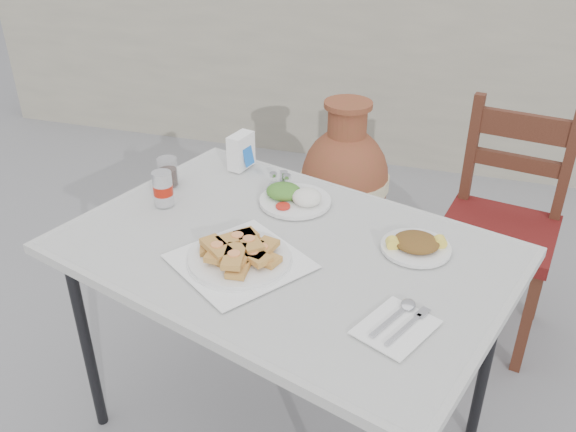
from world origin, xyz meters
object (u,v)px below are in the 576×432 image
(cafe_table, at_px, (284,260))
(cola_glass, at_px, (168,173))
(condiment_caddy, at_px, (282,184))
(pide_plate, at_px, (239,253))
(napkin_holder, at_px, (241,151))
(salad_rice_plate, at_px, (294,197))
(terracotta_urn, at_px, (344,182))
(salad_chopped_plate, at_px, (416,244))
(soda_can, at_px, (163,188))
(chair, at_px, (501,224))

(cafe_table, bearing_deg, cola_glass, 153.36)
(cola_glass, xyz_separation_m, condiment_caddy, (0.40, 0.08, -0.02))
(pide_plate, distance_m, napkin_holder, 0.64)
(salad_rice_plate, bearing_deg, terracotta_urn, 92.22)
(salad_chopped_plate, bearing_deg, salad_rice_plate, 158.48)
(cafe_table, relative_size, condiment_caddy, 14.60)
(soda_can, relative_size, condiment_caddy, 1.13)
(cafe_table, relative_size, napkin_holder, 11.56)
(salad_rice_plate, bearing_deg, cola_glass, -179.28)
(salad_rice_plate, bearing_deg, pide_plate, -97.17)
(terracotta_urn, bearing_deg, napkin_holder, -105.65)
(cafe_table, distance_m, terracotta_urn, 1.36)
(salad_rice_plate, height_order, cola_glass, cola_glass)
(terracotta_urn, bearing_deg, salad_rice_plate, -87.78)
(cafe_table, height_order, soda_can, soda_can)
(chair, bearing_deg, terracotta_urn, 158.78)
(salad_chopped_plate, bearing_deg, cafe_table, -166.23)
(pide_plate, bearing_deg, cafe_table, 52.62)
(soda_can, distance_m, condiment_caddy, 0.41)
(salad_rice_plate, relative_size, chair, 0.24)
(napkin_holder, distance_m, terracotta_urn, 0.99)
(salad_rice_plate, xyz_separation_m, chair, (0.72, 0.57, -0.31))
(cafe_table, xyz_separation_m, terracotta_urn, (-0.09, 1.30, -0.37))
(soda_can, distance_m, terracotta_urn, 1.33)
(chair, bearing_deg, salad_chopped_plate, -100.65)
(salad_chopped_plate, bearing_deg, cola_glass, 169.67)
(salad_rice_plate, distance_m, salad_chopped_plate, 0.46)
(cafe_table, bearing_deg, salad_rice_plate, 99.85)
(soda_can, bearing_deg, pide_plate, -33.85)
(salad_rice_plate, xyz_separation_m, soda_can, (-0.42, -0.14, 0.04))
(soda_can, bearing_deg, cola_glass, 110.80)
(cafe_table, relative_size, salad_rice_plate, 6.25)
(cafe_table, height_order, terracotta_urn, terracotta_urn)
(cola_glass, bearing_deg, chair, 26.03)
(salad_chopped_plate, distance_m, chair, 0.85)
(salad_chopped_plate, relative_size, condiment_caddy, 2.01)
(cafe_table, height_order, pide_plate, pide_plate)
(salad_rice_plate, height_order, napkin_holder, napkin_holder)
(salad_chopped_plate, height_order, condiment_caddy, condiment_caddy)
(salad_chopped_plate, distance_m, terracotta_urn, 1.37)
(pide_plate, bearing_deg, soda_can, 146.15)
(napkin_holder, bearing_deg, terracotta_urn, 87.67)
(cola_glass, relative_size, chair, 0.10)
(cafe_table, xyz_separation_m, salad_rice_plate, (-0.05, 0.26, 0.08))
(cafe_table, distance_m, chair, 1.10)
(cola_glass, distance_m, napkin_holder, 0.29)
(salad_rice_plate, distance_m, napkin_holder, 0.35)
(pide_plate, bearing_deg, salad_chopped_plate, 24.47)
(pide_plate, bearing_deg, chair, 51.45)
(cola_glass, xyz_separation_m, napkin_holder, (0.20, 0.22, 0.02))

